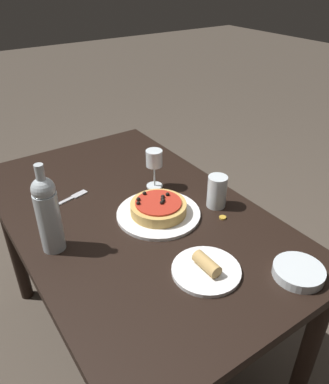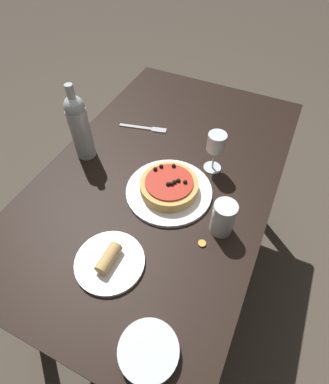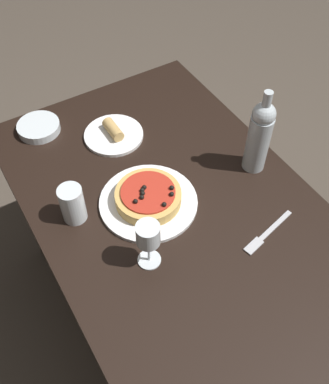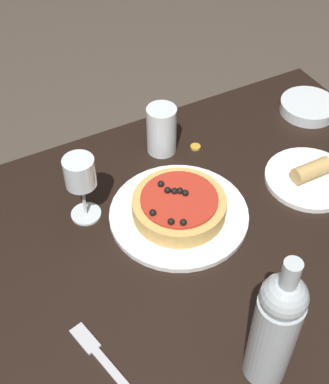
% 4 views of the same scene
% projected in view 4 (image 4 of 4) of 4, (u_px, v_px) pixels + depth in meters
% --- Properties ---
extents(dining_table, '(1.28, 0.79, 0.74)m').
position_uv_depth(dining_table, '(162.00, 280.00, 1.12)').
color(dining_table, black).
rests_on(dining_table, ground_plane).
extents(dinner_plate, '(0.29, 0.29, 0.01)m').
position_uv_depth(dinner_plate, '(179.00, 214.00, 1.11)').
color(dinner_plate, white).
rests_on(dinner_plate, dining_table).
extents(pizza, '(0.19, 0.19, 0.05)m').
position_uv_depth(pizza, '(179.00, 206.00, 1.09)').
color(pizza, tan).
rests_on(pizza, dinner_plate).
extents(wine_glass, '(0.06, 0.06, 0.15)m').
position_uv_depth(wine_glass, '(80.00, 176.00, 1.04)').
color(wine_glass, silver).
rests_on(wine_glass, dining_table).
extents(wine_bottle, '(0.07, 0.07, 0.29)m').
position_uv_depth(wine_bottle, '(275.00, 328.00, 0.79)').
color(wine_bottle, '#B2BCC1').
rests_on(wine_bottle, dining_table).
extents(water_cup, '(0.07, 0.07, 0.12)m').
position_uv_depth(water_cup, '(162.00, 130.00, 1.22)').
color(water_cup, silver).
rests_on(water_cup, dining_table).
extents(side_bowl, '(0.14, 0.14, 0.03)m').
position_uv_depth(side_bowl, '(308.00, 107.00, 1.36)').
color(side_bowl, silver).
rests_on(side_bowl, dining_table).
extents(fork, '(0.06, 0.20, 0.00)m').
position_uv_depth(fork, '(104.00, 361.00, 0.89)').
color(fork, '#B7B7BC').
rests_on(fork, dining_table).
extents(side_plate, '(0.20, 0.20, 0.05)m').
position_uv_depth(side_plate, '(310.00, 177.00, 1.18)').
color(side_plate, white).
rests_on(side_plate, dining_table).
extents(bottle_cap, '(0.02, 0.02, 0.01)m').
position_uv_depth(bottle_cap, '(195.00, 147.00, 1.26)').
color(bottle_cap, gold).
rests_on(bottle_cap, dining_table).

